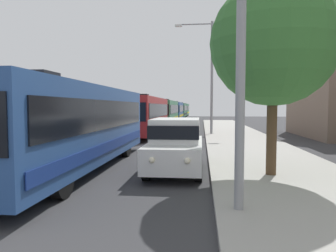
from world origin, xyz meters
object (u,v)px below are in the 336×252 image
object	(u,v)px
bus_middle	(165,112)
bus_second_in_line	(144,115)
bus_fourth_in_line	(174,111)
streetlamp_mid	(212,66)
bus_tail_end	(183,109)
roadside_tree	(273,43)
white_suv	(176,143)
bus_rear	(180,110)
bus_lead	(75,124)

from	to	relation	value
bus_middle	bus_second_in_line	bearing A→B (deg)	-90.00
bus_fourth_in_line	streetlamp_mid	xyz separation A→B (m)	(5.40, -26.91, 3.90)
bus_fourth_in_line	bus_tail_end	world-z (taller)	same
bus_second_in_line	streetlamp_mid	bearing A→B (deg)	6.23
streetlamp_mid	roadside_tree	world-z (taller)	streetlamp_mid
white_suv	bus_rear	bearing A→B (deg)	93.85
bus_second_in_line	bus_rear	distance (m)	41.00
bus_lead	bus_second_in_line	xyz separation A→B (m)	(-0.00, 14.03, -0.00)
bus_rear	white_suv	world-z (taller)	bus_rear
bus_fourth_in_line	bus_rear	world-z (taller)	same
bus_second_in_line	roadside_tree	world-z (taller)	roadside_tree
bus_second_in_line	white_suv	size ratio (longest dim) A/B	2.52
bus_middle	bus_fourth_in_line	xyz separation A→B (m)	(-0.00, 13.55, -0.00)
bus_lead	white_suv	size ratio (longest dim) A/B	2.55
bus_middle	white_suv	world-z (taller)	bus_middle
bus_tail_end	roadside_tree	distance (m)	69.13
bus_lead	bus_second_in_line	world-z (taller)	same
bus_lead	bus_tail_end	xyz separation A→B (m)	(0.00, 67.96, 0.00)
bus_middle	bus_fourth_in_line	bearing A→B (deg)	90.00
white_suv	bus_fourth_in_line	bearing A→B (deg)	95.09
bus_fourth_in_line	bus_lead	bearing A→B (deg)	-90.00
bus_rear	streetlamp_mid	world-z (taller)	streetlamp_mid
bus_tail_end	streetlamp_mid	bearing A→B (deg)	-84.22
bus_fourth_in_line	bus_rear	distance (m)	13.50
bus_lead	bus_fourth_in_line	xyz separation A→B (m)	(-0.00, 41.52, -0.00)
streetlamp_mid	bus_lead	bearing A→B (deg)	-110.27
bus_rear	roadside_tree	distance (m)	56.29
bus_second_in_line	white_suv	distance (m)	14.49
bus_lead	bus_rear	xyz separation A→B (m)	(-0.00, 55.03, -0.00)
bus_lead	bus_tail_end	bearing A→B (deg)	90.00
bus_second_in_line	bus_tail_end	bearing A→B (deg)	90.00
white_suv	bus_second_in_line	bearing A→B (deg)	104.80
bus_rear	roadside_tree	xyz separation A→B (m)	(6.83, -55.81, 2.63)
bus_second_in_line	streetlamp_mid	xyz separation A→B (m)	(5.40, 0.59, 3.90)
bus_middle	bus_rear	distance (m)	27.05
white_suv	roadside_tree	bearing A→B (deg)	-14.56
white_suv	roadside_tree	xyz separation A→B (m)	(3.13, -0.81, 3.29)
bus_rear	streetlamp_mid	xyz separation A→B (m)	(5.40, -40.41, 3.90)
roadside_tree	bus_tail_end	bearing A→B (deg)	95.67
bus_lead	bus_rear	world-z (taller)	same
bus_tail_end	roadside_tree	xyz separation A→B (m)	(6.83, -68.74, 2.63)
bus_second_in_line	streetlamp_mid	distance (m)	6.69
bus_tail_end	white_suv	distance (m)	68.03
bus_lead	bus_rear	bearing A→B (deg)	90.00
bus_second_in_line	bus_fourth_in_line	distance (m)	27.50
bus_rear	streetlamp_mid	size ratio (longest dim) A/B	1.21
bus_second_in_line	bus_middle	size ratio (longest dim) A/B	0.97
bus_tail_end	bus_fourth_in_line	bearing A→B (deg)	-90.00
bus_middle	bus_tail_end	bearing A→B (deg)	90.00
bus_middle	white_suv	bearing A→B (deg)	-82.46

